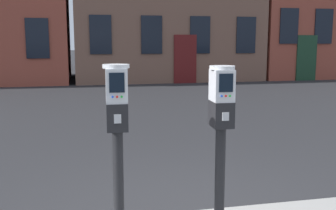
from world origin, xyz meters
TOP-DOWN VIEW (x-y plane):
  - parking_meter_near_kerb at (-0.76, -0.27)m, footprint 0.23×0.26m
  - parking_meter_twin_adjacent at (0.13, -0.27)m, footprint 0.23×0.26m

SIDE VIEW (x-z plane):
  - parking_meter_twin_adjacent at x=0.13m, z-range 0.42..1.91m
  - parking_meter_near_kerb at x=-0.76m, z-range 0.43..1.94m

